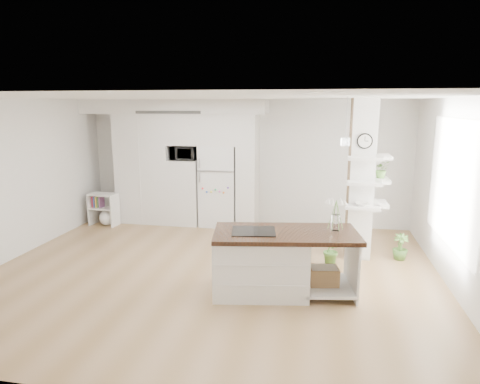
{
  "coord_description": "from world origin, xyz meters",
  "views": [
    {
      "loc": [
        1.63,
        -6.15,
        2.59
      ],
      "look_at": [
        0.28,
        0.9,
        1.12
      ],
      "focal_mm": 32.0,
      "sensor_mm": 36.0,
      "label": 1
    }
  ],
  "objects_px": {
    "kitchen_island": "(269,261)",
    "bookshelf": "(105,211)",
    "refrigerator": "(219,186)",
    "floor_plant_a": "(333,250)"
  },
  "relations": [
    {
      "from": "kitchen_island",
      "to": "bookshelf",
      "type": "relative_size",
      "value": 2.97
    },
    {
      "from": "refrigerator",
      "to": "bookshelf",
      "type": "bearing_deg",
      "value": -168.25
    },
    {
      "from": "refrigerator",
      "to": "floor_plant_a",
      "type": "relative_size",
      "value": 3.26
    },
    {
      "from": "kitchen_island",
      "to": "bookshelf",
      "type": "height_order",
      "value": "kitchen_island"
    },
    {
      "from": "floor_plant_a",
      "to": "kitchen_island",
      "type": "bearing_deg",
      "value": -127.09
    },
    {
      "from": "kitchen_island",
      "to": "floor_plant_a",
      "type": "relative_size",
      "value": 3.9
    },
    {
      "from": "kitchen_island",
      "to": "bookshelf",
      "type": "xyz_separation_m",
      "value": [
        -3.94,
        2.71,
        -0.16
      ]
    },
    {
      "from": "refrigerator",
      "to": "floor_plant_a",
      "type": "xyz_separation_m",
      "value": [
        2.39,
        -2.04,
        -0.61
      ]
    },
    {
      "from": "refrigerator",
      "to": "kitchen_island",
      "type": "xyz_separation_m",
      "value": [
        1.49,
        -3.22,
        -0.41
      ]
    },
    {
      "from": "kitchen_island",
      "to": "floor_plant_a",
      "type": "bearing_deg",
      "value": 43.69
    }
  ]
}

